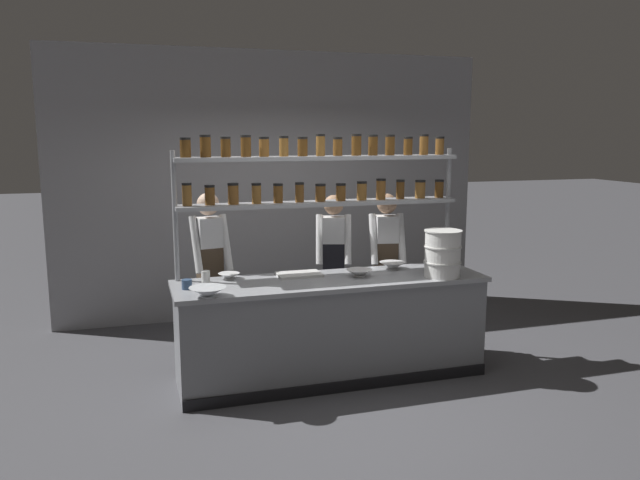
% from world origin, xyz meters
% --- Properties ---
extents(ground_plane, '(40.00, 40.00, 0.00)m').
position_xyz_m(ground_plane, '(0.00, 0.00, 0.00)').
color(ground_plane, '#4C4C51').
extents(back_wall, '(5.20, 0.12, 3.16)m').
position_xyz_m(back_wall, '(0.00, 2.20, 1.58)').
color(back_wall, '#939399').
rests_on(back_wall, ground_plane).
extents(prep_counter, '(2.80, 0.76, 0.92)m').
position_xyz_m(prep_counter, '(0.00, -0.00, 0.46)').
color(prep_counter, gray).
rests_on(prep_counter, ground_plane).
extents(spice_shelf_unit, '(2.68, 0.28, 2.20)m').
position_xyz_m(spice_shelf_unit, '(-0.00, 0.33, 1.76)').
color(spice_shelf_unit, '#999BA0').
rests_on(spice_shelf_unit, ground_plane).
extents(chef_left, '(0.40, 0.32, 1.66)m').
position_xyz_m(chef_left, '(-0.99, 0.66, 0.95)').
color(chef_left, black).
rests_on(chef_left, ground_plane).
extents(chef_center, '(0.41, 0.34, 1.59)m').
position_xyz_m(chef_center, '(0.29, 0.81, 0.90)').
color(chef_center, black).
rests_on(chef_center, ground_plane).
extents(chef_right, '(0.39, 0.32, 1.60)m').
position_xyz_m(chef_right, '(0.79, 0.62, 0.92)').
color(chef_right, black).
rests_on(chef_right, ground_plane).
extents(container_stack, '(0.34, 0.34, 0.43)m').
position_xyz_m(container_stack, '(0.98, -0.22, 1.13)').
color(container_stack, white).
rests_on(container_stack, prep_counter).
extents(cutting_board, '(0.40, 0.26, 0.02)m').
position_xyz_m(cutting_board, '(-0.24, 0.20, 0.93)').
color(cutting_board, silver).
rests_on(cutting_board, prep_counter).
extents(prep_bowl_near_left, '(0.30, 0.30, 0.08)m').
position_xyz_m(prep_bowl_near_left, '(-1.14, -0.31, 0.96)').
color(prep_bowl_near_left, silver).
rests_on(prep_bowl_near_left, prep_counter).
extents(prep_bowl_center_front, '(0.24, 0.24, 0.07)m').
position_xyz_m(prep_bowl_center_front, '(0.27, 0.01, 0.95)').
color(prep_bowl_center_front, white).
rests_on(prep_bowl_center_front, prep_counter).
extents(prep_bowl_center_back, '(0.19, 0.19, 0.05)m').
position_xyz_m(prep_bowl_center_back, '(-0.88, 0.26, 0.95)').
color(prep_bowl_center_back, white).
rests_on(prep_bowl_center_back, prep_counter).
extents(prep_bowl_near_right, '(0.25, 0.25, 0.07)m').
position_xyz_m(prep_bowl_near_right, '(0.68, 0.21, 0.95)').
color(prep_bowl_near_right, white).
rests_on(prep_bowl_near_right, prep_counter).
extents(serving_cup_front, '(0.09, 0.09, 0.08)m').
position_xyz_m(serving_cup_front, '(-1.27, -0.00, 0.96)').
color(serving_cup_front, '#334C70').
rests_on(serving_cup_front, prep_counter).
extents(serving_cup_by_board, '(0.08, 0.08, 0.10)m').
position_xyz_m(serving_cup_by_board, '(-1.09, 0.19, 0.97)').
color(serving_cup_by_board, silver).
rests_on(serving_cup_by_board, prep_counter).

